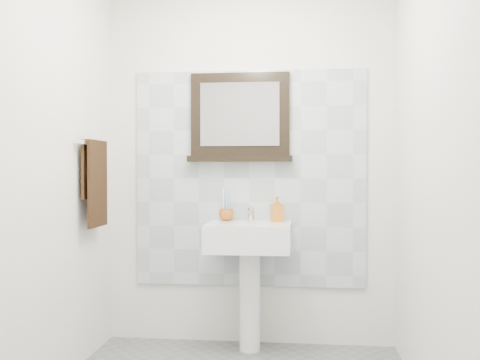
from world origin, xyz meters
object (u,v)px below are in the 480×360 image
object	(u,v)px
pedestal_sink	(249,251)
framed_mirror	(240,119)
toothbrush_cup	(226,215)
soap_dispenser	(277,209)
hand_towel	(95,176)

from	to	relation	value
pedestal_sink	framed_mirror	xyz separation A→B (m)	(-0.08, 0.19, 0.88)
toothbrush_cup	soap_dispenser	bearing A→B (deg)	-2.94
soap_dispenser	framed_mirror	bearing A→B (deg)	148.37
framed_mirror	hand_towel	world-z (taller)	framed_mirror
toothbrush_cup	hand_towel	world-z (taller)	hand_towel
toothbrush_cup	hand_towel	size ratio (longest dim) A/B	0.19
hand_towel	soap_dispenser	bearing A→B (deg)	17.73
toothbrush_cup	soap_dispenser	size ratio (longest dim) A/B	0.60
soap_dispenser	hand_towel	distance (m)	1.22
soap_dispenser	framed_mirror	size ratio (longest dim) A/B	0.24
pedestal_sink	soap_dispenser	xyz separation A→B (m)	(0.18, 0.12, 0.27)
pedestal_sink	hand_towel	bearing A→B (deg)	-165.99
toothbrush_cup	framed_mirror	world-z (taller)	framed_mirror
pedestal_sink	toothbrush_cup	bearing A→B (deg)	140.37
pedestal_sink	soap_dispenser	world-z (taller)	soap_dispenser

